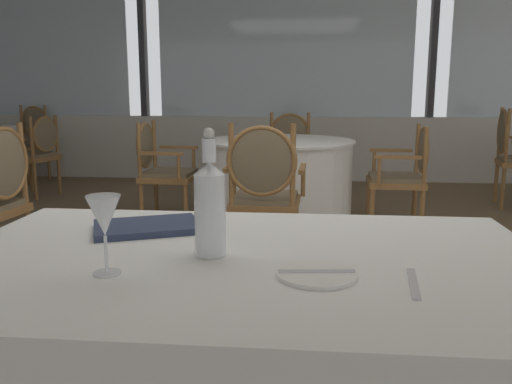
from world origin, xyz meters
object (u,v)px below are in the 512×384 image
Objects in this scene: water_bottle at (210,205)px; dining_chair_3_3 at (264,185)px; menu_book at (147,227)px; dining_chair_3_2 at (160,164)px; side_plate at (317,274)px; dining_chair_2_2 at (37,149)px; dining_chair_3_1 at (289,151)px; wine_glass at (104,218)px; dining_chair_2_3 at (29,136)px; dining_chair_3_0 at (406,170)px.

dining_chair_3_3 is (-0.03, 2.17, -0.34)m from water_bottle.
menu_book is 0.34× the size of dining_chair_3_2.
side_plate is 0.62m from menu_book.
menu_book is at bearing 176.66° from dining_chair_3_3.
dining_chair_3_3 is at bearing 154.29° from dining_chair_2_2.
dining_chair_3_1 is at bearing 63.77° from menu_book.
dining_chair_2_2 is (-2.57, 4.55, -0.36)m from wine_glass.
dining_chair_3_3 is at bearing 85.62° from wine_glass.
menu_book is at bearing 93.43° from wine_glass.
dining_chair_2_3 reaches higher than side_plate.
dining_chair_2_3 is at bearing 48.45° from dining_chair_3_3.
wine_glass is at bearing -108.63° from menu_book.
side_plate is 0.61× the size of menu_book.
dining_chair_3_2 is (1.72, -1.07, -0.01)m from dining_chair_2_2.
dining_chair_2_3 is 3.28m from dining_chair_3_2.
side_plate is 6.79m from dining_chair_2_3.
dining_chair_3_0 is at bearing 0.00° from dining_chair_3_2.
water_bottle is (-0.27, 0.14, 0.12)m from side_plate.
dining_chair_3_3 is (3.45, -3.35, -0.02)m from dining_chair_2_3.
dining_chair_3_2 is at bearing 103.72° from wine_glass.
side_plate is 0.19× the size of dining_chair_3_3.
dining_chair_3_2 is at bearing 60.66° from dining_chair_2_3.
dining_chair_3_1 is (0.30, 4.12, -0.22)m from menu_book.
dining_chair_2_3 reaches higher than dining_chair_2_2.
side_plate is 4.48m from dining_chair_3_1.
side_plate is at bearing 5.21° from dining_chair_3_1.
dining_chair_3_1 is at bearing 0.00° from dining_chair_3_3.
dining_chair_2_3 is at bearing 123.56° from side_plate.
dining_chair_3_0 reaches higher than side_plate.
dining_chair_3_1 is at bearing 45.13° from dining_chair_3_2.
dining_chair_3_2 is (-1.06, 3.31, -0.36)m from water_bottle.
dining_chair_2_2 is 1.00× the size of dining_chair_3_2.
menu_book is at bearing -72.44° from dining_chair_3_2.
dining_chair_3_1 is at bearing 89.14° from water_bottle.
menu_book is 0.31× the size of dining_chair_2_3.
dining_chair_3_3 is (-0.30, 2.31, -0.21)m from side_plate.
wine_glass is (-0.21, -0.17, 0.00)m from water_bottle.
dining_chair_3_1 is at bearing 92.61° from side_plate.
side_plate is 0.20× the size of dining_chair_3_2.
wine_glass is at bearing 132.53° from dining_chair_2_2.
dining_chair_2_3 is (-0.70, 1.14, 0.04)m from dining_chair_2_2.
wine_glass is 0.20× the size of dining_chair_3_2.
water_bottle reaches higher than dining_chair_3_3.
dining_chair_3_3 is (2.75, -2.21, 0.02)m from dining_chair_2_2.
dining_chair_3_0 is 0.92× the size of dining_chair_3_3.
dining_chair_2_3 is 1.04× the size of dining_chair_3_1.
wine_glass is at bearing 42.98° from dining_chair_2_3.
dining_chair_2_3 is 4.80m from dining_chair_3_3.
water_bottle reaches higher than dining_chair_3_2.
dining_chair_3_1 reaches higher than dining_chair_3_2.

